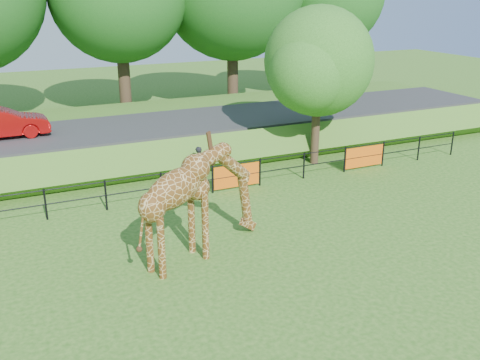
% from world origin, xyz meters
% --- Properties ---
extents(ground, '(90.00, 90.00, 0.00)m').
position_xyz_m(ground, '(0.00, 0.00, 0.00)').
color(ground, '#265916').
rests_on(ground, ground).
extents(giraffe, '(4.47, 2.47, 3.21)m').
position_xyz_m(giraffe, '(-0.10, 3.55, 1.60)').
color(giraffe, '#5A3512').
rests_on(giraffe, ground).
extents(perimeter_fence, '(28.07, 0.10, 1.10)m').
position_xyz_m(perimeter_fence, '(0.00, 8.00, 0.55)').
color(perimeter_fence, black).
rests_on(perimeter_fence, ground).
extents(embankment, '(40.00, 9.00, 1.30)m').
position_xyz_m(embankment, '(0.00, 15.50, 0.65)').
color(embankment, '#265916').
rests_on(embankment, ground).
extents(road, '(40.00, 5.00, 0.12)m').
position_xyz_m(road, '(0.00, 14.00, 1.36)').
color(road, '#2B2B2D').
rests_on(road, embankment).
extents(car_red, '(3.89, 1.42, 1.27)m').
position_xyz_m(car_red, '(-5.01, 14.23, 2.06)').
color(car_red, '#B10D0C').
rests_on(car_red, road).
extents(visitor, '(0.57, 0.42, 1.44)m').
position_xyz_m(visitor, '(1.99, 9.51, 0.72)').
color(visitor, black).
rests_on(visitor, ground).
extents(tree_east, '(5.40, 4.71, 6.76)m').
position_xyz_m(tree_east, '(7.60, 9.63, 4.28)').
color(tree_east, '#332317').
rests_on(tree_east, ground).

